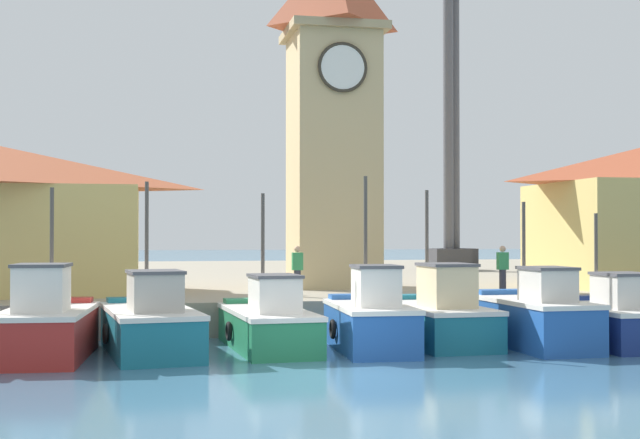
{
  "coord_description": "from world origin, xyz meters",
  "views": [
    {
      "loc": [
        -4.19,
        -19.04,
        3.04
      ],
      "look_at": [
        1.43,
        9.01,
        3.5
      ],
      "focal_mm": 50.0,
      "sensor_mm": 36.0,
      "label": 1
    }
  ],
  "objects": [
    {
      "name": "fishing_boat_right_outer",
      "position": [
        8.34,
        3.3,
        0.69
      ],
      "size": [
        2.15,
        4.83,
        3.62
      ],
      "color": "navy",
      "rests_on": "ground"
    },
    {
      "name": "fishing_boat_mid_right",
      "position": [
        3.77,
        4.39,
        0.74
      ],
      "size": [
        2.25,
        5.15,
        4.28
      ],
      "color": "#196B7F",
      "rests_on": "ground"
    },
    {
      "name": "dock_worker_near_tower",
      "position": [
        7.24,
        7.98,
        1.88
      ],
      "size": [
        0.34,
        0.22,
        1.62
      ],
      "color": "#33333D",
      "rests_on": "quay_wharf"
    },
    {
      "name": "fishing_boat_left_outer",
      "position": [
        -6.45,
        3.47,
        0.79
      ],
      "size": [
        2.29,
        4.72,
        4.2
      ],
      "color": "#AD2823",
      "rests_on": "ground"
    },
    {
      "name": "clock_tower",
      "position": [
        2.86,
        13.63,
        7.9
      ],
      "size": [
        3.6,
        3.6,
        14.51
      ],
      "color": "tan",
      "rests_on": "quay_wharf"
    },
    {
      "name": "port_crane_far",
      "position": [
        12.81,
        27.91,
        9.29
      ],
      "size": [
        2.0,
        8.14,
        21.0
      ],
      "color": "#353539",
      "rests_on": "quay_wharf"
    },
    {
      "name": "dock_worker_along_quay",
      "position": [
        0.66,
        8.86,
        1.88
      ],
      "size": [
        0.34,
        0.22,
        1.62
      ],
      "color": "#33333D",
      "rests_on": "quay_wharf"
    },
    {
      "name": "fishing_boat_left_inner",
      "position": [
        -3.98,
        3.88,
        0.74
      ],
      "size": [
        2.7,
        5.38,
        4.4
      ],
      "color": "#196B7F",
      "rests_on": "ground"
    },
    {
      "name": "port_crane_near",
      "position": [
        12.11,
        27.37,
        9.34
      ],
      "size": [
        4.2,
        9.07,
        21.74
      ],
      "color": "#353539",
      "rests_on": "quay_wharf"
    },
    {
      "name": "quay_wharf",
      "position": [
        0.0,
        27.01,
        0.52
      ],
      "size": [
        120.0,
        40.0,
        1.03
      ],
      "primitive_type": "cube",
      "color": "#9E937F",
      "rests_on": "ground"
    },
    {
      "name": "fishing_boat_mid_left",
      "position": [
        -0.93,
        4.2,
        0.68
      ],
      "size": [
        2.22,
        5.3,
        4.14
      ],
      "color": "#237A4C",
      "rests_on": "ground"
    },
    {
      "name": "fishing_boat_center",
      "position": [
        1.64,
        3.42,
        0.78
      ],
      "size": [
        1.99,
        4.44,
        4.58
      ],
      "color": "#2356A8",
      "rests_on": "ground"
    },
    {
      "name": "ground_plane",
      "position": [
        0.0,
        0.0,
        0.0
      ],
      "size": [
        300.0,
        300.0,
        0.0
      ],
      "primitive_type": "plane",
      "color": "teal"
    },
    {
      "name": "fishing_boat_right_inner",
      "position": [
        6.14,
        3.25,
        0.78
      ],
      "size": [
        1.99,
        4.73,
        3.92
      ],
      "color": "#2356A8",
      "rests_on": "ground"
    }
  ]
}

